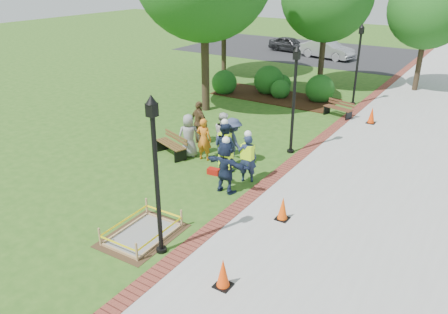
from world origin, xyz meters
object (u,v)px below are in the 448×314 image
Objects in this scene: cone_front at (223,274)px; hivis_worker_c at (225,145)px; hivis_worker_a at (226,165)px; wet_concrete_pad at (142,229)px; hivis_worker_b at (247,157)px; bench_near at (171,149)px; lamp_near at (156,166)px.

hivis_worker_c is at bearing 122.45° from cone_front.
cone_front is 4.78m from hivis_worker_a.
hivis_worker_b is (0.74, 4.52, 0.70)m from wet_concrete_pad.
bench_near is (-2.91, 4.84, 0.04)m from wet_concrete_pad.
lamp_near reaches higher than wet_concrete_pad.
lamp_near reaches higher than cone_front.
bench_near is 3.78m from hivis_worker_a.
hivis_worker_c is at bearing 95.19° from wet_concrete_pad.
bench_near is 6.76m from lamp_near.
bench_near is 2.14× the size of cone_front.
wet_concrete_pad is 0.55× the size of lamp_near.
bench_near is at bearing 137.75° from cone_front.
hivis_worker_a is at bearing -55.97° from hivis_worker_c.
hivis_worker_a is (-0.38, 3.74, -1.51)m from lamp_near.
bench_near reaches higher than wet_concrete_pad.
wet_concrete_pad is at bearing -84.81° from hivis_worker_c.
hivis_worker_c is at bearing 161.35° from hivis_worker_b.
lamp_near reaches higher than hivis_worker_c.
hivis_worker_a is (0.54, 3.47, 0.73)m from wet_concrete_pad.
hivis_worker_a is at bearing -100.71° from hivis_worker_b.
cone_front is (5.95, -5.40, 0.10)m from bench_near.
bench_near is at bearing 158.23° from hivis_worker_a.
hivis_worker_c is (-1.18, 0.40, 0.04)m from hivis_worker_b.
hivis_worker_a is (3.45, -1.38, 0.70)m from bench_near.
hivis_worker_b is at bearing 92.13° from lamp_near.
hivis_worker_c is (-0.45, 4.92, 0.74)m from wet_concrete_pad.
lamp_near is 5.04m from hivis_worker_b.
bench_near is 3.72m from hivis_worker_b.
lamp_near is 5.58m from hivis_worker_c.
hivis_worker_b is at bearing 79.29° from hivis_worker_a.
wet_concrete_pad is 3.00× the size of cone_front.
cone_front is 5.61m from hivis_worker_b.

